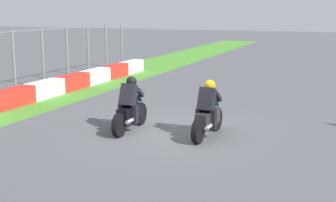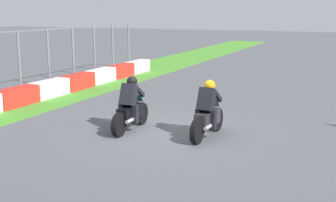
{
  "view_description": "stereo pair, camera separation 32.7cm",
  "coord_description": "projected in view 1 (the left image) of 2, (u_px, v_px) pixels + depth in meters",
  "views": [
    {
      "loc": [
        -11.07,
        -4.4,
        3.32
      ],
      "look_at": [
        -0.15,
        0.01,
        0.9
      ],
      "focal_mm": 47.92,
      "sensor_mm": 36.0,
      "label": 1
    },
    {
      "loc": [
        -10.95,
        -4.7,
        3.32
      ],
      "look_at": [
        -0.15,
        0.01,
        0.9
      ],
      "focal_mm": 47.92,
      "sensor_mm": 36.0,
      "label": 2
    }
  ],
  "objects": [
    {
      "name": "rider_lane_b",
      "position": [
        130.0,
        109.0,
        12.38
      ],
      "size": [
        2.04,
        0.55,
        1.51
      ],
      "rotation": [
        0.0,
        0.0,
        0.03
      ],
      "color": "black",
      "rests_on": "ground_plane"
    },
    {
      "name": "rider_lane_a",
      "position": [
        208.0,
        114.0,
        11.78
      ],
      "size": [
        2.04,
        0.55,
        1.51
      ],
      "rotation": [
        0.0,
        0.0,
        -0.05
      ],
      "color": "black",
      "rests_on": "ground_plane"
    },
    {
      "name": "ground_plane",
      "position": [
        170.0,
        132.0,
        12.34
      ],
      "size": [
        120.0,
        120.0,
        0.0
      ],
      "primitive_type": "plane",
      "color": "#515457"
    }
  ]
}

